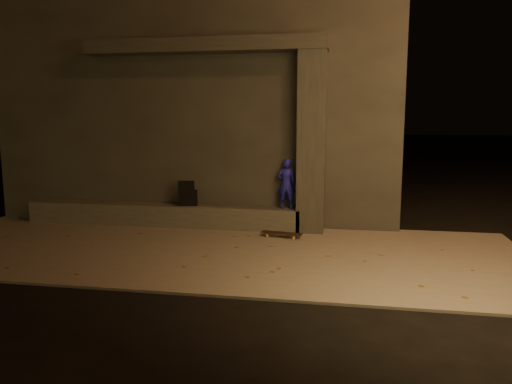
% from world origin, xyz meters
% --- Properties ---
extents(ground, '(120.00, 120.00, 0.00)m').
position_xyz_m(ground, '(0.00, 0.00, 0.00)').
color(ground, black).
rests_on(ground, ground).
extents(sidewalk, '(11.00, 4.40, 0.04)m').
position_xyz_m(sidewalk, '(0.00, 2.00, 0.02)').
color(sidewalk, slate).
rests_on(sidewalk, ground).
extents(building, '(9.00, 5.10, 5.22)m').
position_xyz_m(building, '(-1.00, 6.49, 2.61)').
color(building, '#353230').
rests_on(building, ground).
extents(ledge, '(6.00, 0.55, 0.45)m').
position_xyz_m(ledge, '(-1.50, 3.75, 0.27)').
color(ledge, '#494842').
rests_on(ledge, sidewalk).
extents(column, '(0.55, 0.55, 3.60)m').
position_xyz_m(column, '(1.70, 3.75, 1.84)').
color(column, '#353230').
rests_on(column, sidewalk).
extents(canopy, '(5.00, 0.70, 0.28)m').
position_xyz_m(canopy, '(-0.50, 3.80, 3.78)').
color(canopy, '#353230').
rests_on(canopy, column).
extents(skateboarder, '(0.38, 0.25, 1.03)m').
position_xyz_m(skateboarder, '(1.20, 3.75, 1.00)').
color(skateboarder, '#1F1DBC').
rests_on(skateboarder, ledge).
extents(backpack, '(0.43, 0.33, 0.54)m').
position_xyz_m(backpack, '(-0.90, 3.75, 0.67)').
color(backpack, black).
rests_on(backpack, ledge).
extents(skateboard, '(0.83, 0.34, 0.09)m').
position_xyz_m(skateboard, '(1.19, 3.10, 0.11)').
color(skateboard, black).
rests_on(skateboard, sidewalk).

